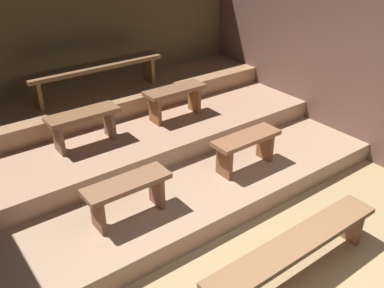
{
  "coord_description": "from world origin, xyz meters",
  "views": [
    {
      "loc": [
        -2.27,
        -1.25,
        2.85
      ],
      "look_at": [
        0.27,
        2.14,
        0.55
      ],
      "focal_mm": 39.3,
      "sensor_mm": 36.0,
      "label": 1
    }
  ],
  "objects_px": {
    "bench_lower_left": "(128,191)",
    "bench_upper_center": "(96,70)",
    "bench_floor_center": "(295,248)",
    "bench_lower_right": "(246,144)",
    "bench_middle_left": "(84,121)",
    "bench_middle_right": "(175,96)"
  },
  "relations": [
    {
      "from": "bench_lower_left",
      "to": "bench_lower_right",
      "type": "bearing_deg",
      "value": 0.0
    },
    {
      "from": "bench_upper_center",
      "to": "bench_lower_left",
      "type": "bearing_deg",
      "value": -109.25
    },
    {
      "from": "bench_lower_right",
      "to": "bench_middle_left",
      "type": "bearing_deg",
      "value": 139.03
    },
    {
      "from": "bench_floor_center",
      "to": "bench_lower_right",
      "type": "height_order",
      "value": "bench_lower_right"
    },
    {
      "from": "bench_floor_center",
      "to": "bench_lower_left",
      "type": "xyz_separation_m",
      "value": [
        -0.86,
        1.36,
        0.2
      ]
    },
    {
      "from": "bench_floor_center",
      "to": "bench_middle_left",
      "type": "relative_size",
      "value": 2.29
    },
    {
      "from": "bench_lower_left",
      "to": "bench_upper_center",
      "type": "bearing_deg",
      "value": 70.75
    },
    {
      "from": "bench_lower_left",
      "to": "bench_upper_center",
      "type": "xyz_separation_m",
      "value": [
        0.72,
        2.06,
        0.5
      ]
    },
    {
      "from": "bench_middle_right",
      "to": "bench_upper_center",
      "type": "bearing_deg",
      "value": 130.23
    },
    {
      "from": "bench_lower_right",
      "to": "bench_lower_left",
      "type": "bearing_deg",
      "value": 180.0
    },
    {
      "from": "bench_lower_left",
      "to": "bench_upper_center",
      "type": "height_order",
      "value": "bench_upper_center"
    },
    {
      "from": "bench_floor_center",
      "to": "bench_lower_right",
      "type": "relative_size",
      "value": 2.24
    },
    {
      "from": "bench_lower_right",
      "to": "bench_middle_right",
      "type": "bearing_deg",
      "value": 96.15
    },
    {
      "from": "bench_lower_left",
      "to": "bench_lower_right",
      "type": "xyz_separation_m",
      "value": [
        1.55,
        0.0,
        0.0
      ]
    },
    {
      "from": "bench_lower_right",
      "to": "bench_middle_right",
      "type": "xyz_separation_m",
      "value": [
        -0.13,
        1.23,
        0.23
      ]
    },
    {
      "from": "bench_floor_center",
      "to": "bench_upper_center",
      "type": "distance_m",
      "value": 3.5
    },
    {
      "from": "bench_floor_center",
      "to": "bench_upper_center",
      "type": "height_order",
      "value": "bench_upper_center"
    },
    {
      "from": "bench_floor_center",
      "to": "bench_middle_right",
      "type": "xyz_separation_m",
      "value": [
        0.56,
        2.6,
        0.43
      ]
    },
    {
      "from": "bench_lower_right",
      "to": "bench_upper_center",
      "type": "xyz_separation_m",
      "value": [
        -0.83,
        2.06,
        0.5
      ]
    },
    {
      "from": "bench_floor_center",
      "to": "bench_lower_right",
      "type": "distance_m",
      "value": 1.54
    },
    {
      "from": "bench_lower_left",
      "to": "bench_upper_center",
      "type": "relative_size",
      "value": 0.46
    },
    {
      "from": "bench_lower_right",
      "to": "bench_upper_center",
      "type": "bearing_deg",
      "value": 112.01
    }
  ]
}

